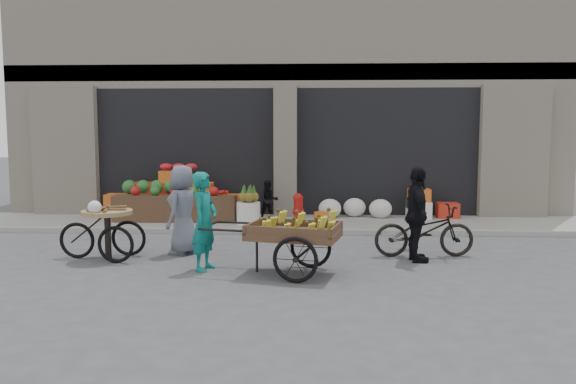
{
  "coord_description": "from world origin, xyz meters",
  "views": [
    {
      "loc": [
        0.66,
        -8.59,
        2.13
      ],
      "look_at": [
        0.23,
        1.19,
        1.1
      ],
      "focal_mm": 35.0,
      "sensor_mm": 36.0,
      "label": 1
    }
  ],
  "objects_px": {
    "tricycle_cart": "(107,226)",
    "bicycle": "(424,231)",
    "vendor_woman": "(205,221)",
    "vendor_grey": "(183,210)",
    "pineapple_bin": "(248,213)",
    "cyclist": "(417,215)",
    "orange_bucket": "(321,219)",
    "banana_cart": "(291,229)",
    "fire_hydrant": "(298,208)",
    "seated_person": "(269,200)"
  },
  "relations": [
    {
      "from": "fire_hydrant",
      "to": "tricycle_cart",
      "type": "distance_m",
      "value": 4.3
    },
    {
      "from": "fire_hydrant",
      "to": "vendor_grey",
      "type": "bearing_deg",
      "value": -129.06
    },
    {
      "from": "pineapple_bin",
      "to": "cyclist",
      "type": "distance_m",
      "value": 4.32
    },
    {
      "from": "orange_bucket",
      "to": "fire_hydrant",
      "type": "bearing_deg",
      "value": 174.29
    },
    {
      "from": "seated_person",
      "to": "cyclist",
      "type": "bearing_deg",
      "value": -62.26
    },
    {
      "from": "pineapple_bin",
      "to": "seated_person",
      "type": "height_order",
      "value": "seated_person"
    },
    {
      "from": "pineapple_bin",
      "to": "seated_person",
      "type": "distance_m",
      "value": 0.75
    },
    {
      "from": "tricycle_cart",
      "to": "seated_person",
      "type": "bearing_deg",
      "value": 58.56
    },
    {
      "from": "vendor_grey",
      "to": "bicycle",
      "type": "distance_m",
      "value": 4.23
    },
    {
      "from": "orange_bucket",
      "to": "cyclist",
      "type": "relative_size",
      "value": 0.2
    },
    {
      "from": "banana_cart",
      "to": "cyclist",
      "type": "bearing_deg",
      "value": 37.49
    },
    {
      "from": "vendor_grey",
      "to": "cyclist",
      "type": "relative_size",
      "value": 0.99
    },
    {
      "from": "pineapple_bin",
      "to": "fire_hydrant",
      "type": "height_order",
      "value": "fire_hydrant"
    },
    {
      "from": "fire_hydrant",
      "to": "banana_cart",
      "type": "distance_m",
      "value": 3.82
    },
    {
      "from": "seated_person",
      "to": "banana_cart",
      "type": "distance_m",
      "value": 4.52
    },
    {
      "from": "pineapple_bin",
      "to": "vendor_grey",
      "type": "distance_m",
      "value": 2.67
    },
    {
      "from": "vendor_woman",
      "to": "banana_cart",
      "type": "bearing_deg",
      "value": -84.34
    },
    {
      "from": "pineapple_bin",
      "to": "orange_bucket",
      "type": "height_order",
      "value": "pineapple_bin"
    },
    {
      "from": "orange_bucket",
      "to": "seated_person",
      "type": "distance_m",
      "value": 1.42
    },
    {
      "from": "vendor_woman",
      "to": "vendor_grey",
      "type": "xyz_separation_m",
      "value": [
        -0.61,
        1.17,
        0.02
      ]
    },
    {
      "from": "orange_bucket",
      "to": "vendor_grey",
      "type": "bearing_deg",
      "value": -136.07
    },
    {
      "from": "fire_hydrant",
      "to": "orange_bucket",
      "type": "bearing_deg",
      "value": -5.71
    },
    {
      "from": "orange_bucket",
      "to": "cyclist",
      "type": "distance_m",
      "value": 3.27
    },
    {
      "from": "tricycle_cart",
      "to": "vendor_grey",
      "type": "height_order",
      "value": "vendor_grey"
    },
    {
      "from": "fire_hydrant",
      "to": "vendor_grey",
      "type": "xyz_separation_m",
      "value": [
        -1.98,
        -2.43,
        0.28
      ]
    },
    {
      "from": "orange_bucket",
      "to": "seated_person",
      "type": "height_order",
      "value": "seated_person"
    },
    {
      "from": "orange_bucket",
      "to": "vendor_grey",
      "type": "distance_m",
      "value": 3.48
    },
    {
      "from": "fire_hydrant",
      "to": "banana_cart",
      "type": "height_order",
      "value": "banana_cart"
    },
    {
      "from": "seated_person",
      "to": "banana_cart",
      "type": "xyz_separation_m",
      "value": [
        0.68,
        -4.47,
        0.11
      ]
    },
    {
      "from": "pineapple_bin",
      "to": "cyclist",
      "type": "bearing_deg",
      "value": -43.11
    },
    {
      "from": "banana_cart",
      "to": "vendor_grey",
      "type": "height_order",
      "value": "vendor_grey"
    },
    {
      "from": "fire_hydrant",
      "to": "seated_person",
      "type": "xyz_separation_m",
      "value": [
        -0.7,
        0.65,
        0.08
      ]
    },
    {
      "from": "fire_hydrant",
      "to": "vendor_woman",
      "type": "relative_size",
      "value": 0.46
    },
    {
      "from": "vendor_woman",
      "to": "cyclist",
      "type": "xyz_separation_m",
      "value": [
        3.4,
        0.72,
        0.02
      ]
    },
    {
      "from": "tricycle_cart",
      "to": "bicycle",
      "type": "relative_size",
      "value": 0.84
    },
    {
      "from": "seated_person",
      "to": "vendor_grey",
      "type": "bearing_deg",
      "value": -122.47
    },
    {
      "from": "orange_bucket",
      "to": "cyclist",
      "type": "height_order",
      "value": "cyclist"
    },
    {
      "from": "tricycle_cart",
      "to": "bicycle",
      "type": "distance_m",
      "value": 5.41
    },
    {
      "from": "vendor_grey",
      "to": "vendor_woman",
      "type": "bearing_deg",
      "value": 44.12
    },
    {
      "from": "vendor_woman",
      "to": "tricycle_cart",
      "type": "height_order",
      "value": "vendor_woman"
    },
    {
      "from": "seated_person",
      "to": "tricycle_cart",
      "type": "bearing_deg",
      "value": -134.52
    },
    {
      "from": "vendor_woman",
      "to": "vendor_grey",
      "type": "relative_size",
      "value": 0.98
    },
    {
      "from": "orange_bucket",
      "to": "bicycle",
      "type": "xyz_separation_m",
      "value": [
        1.74,
        -2.44,
        0.18
      ]
    },
    {
      "from": "pineapple_bin",
      "to": "vendor_grey",
      "type": "relative_size",
      "value": 0.33
    },
    {
      "from": "orange_bucket",
      "to": "vendor_grey",
      "type": "xyz_separation_m",
      "value": [
        -2.48,
        -2.38,
        0.52
      ]
    },
    {
      "from": "vendor_woman",
      "to": "bicycle",
      "type": "relative_size",
      "value": 0.9
    },
    {
      "from": "vendor_grey",
      "to": "cyclist",
      "type": "xyz_separation_m",
      "value": [
        4.01,
        -0.45,
        0.0
      ]
    },
    {
      "from": "vendor_woman",
      "to": "cyclist",
      "type": "height_order",
      "value": "cyclist"
    },
    {
      "from": "banana_cart",
      "to": "vendor_woman",
      "type": "xyz_separation_m",
      "value": [
        -1.35,
        0.21,
        0.08
      ]
    },
    {
      "from": "tricycle_cart",
      "to": "cyclist",
      "type": "height_order",
      "value": "cyclist"
    }
  ]
}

